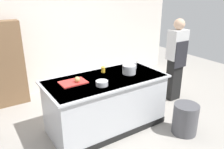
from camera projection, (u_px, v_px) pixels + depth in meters
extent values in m
plane|color=#9E9991|center=(106.00, 126.00, 3.96)|extent=(10.00, 10.00, 0.00)
cube|color=silver|center=(57.00, 25.00, 5.08)|extent=(6.40, 0.12, 3.00)
cube|color=#B7BABF|center=(106.00, 103.00, 3.80)|extent=(1.90, 0.90, 0.90)
cube|color=#B7BABF|center=(106.00, 79.00, 3.65)|extent=(1.98, 0.98, 0.03)
cube|color=black|center=(121.00, 137.00, 3.59)|extent=(1.90, 0.01, 0.10)
cube|color=red|center=(73.00, 82.00, 3.46)|extent=(0.40, 0.28, 0.02)
sphere|color=tan|center=(77.00, 79.00, 3.43)|extent=(0.09, 0.09, 0.09)
cylinder|color=#B7BABF|center=(129.00, 69.00, 3.82)|extent=(0.23, 0.23, 0.15)
cube|color=black|center=(123.00, 68.00, 3.74)|extent=(0.04, 0.02, 0.01)
cube|color=black|center=(135.00, 65.00, 3.87)|extent=(0.04, 0.02, 0.01)
cylinder|color=#99999E|center=(132.00, 65.00, 4.09)|extent=(0.18, 0.18, 0.12)
cube|color=black|center=(127.00, 64.00, 4.02)|extent=(0.04, 0.02, 0.01)
cube|color=black|center=(136.00, 62.00, 4.13)|extent=(0.04, 0.02, 0.01)
cylinder|color=#B7BABF|center=(102.00, 83.00, 3.36)|extent=(0.18, 0.18, 0.08)
cylinder|color=yellow|center=(103.00, 70.00, 3.89)|extent=(0.07, 0.07, 0.10)
cylinder|color=#4C4C51|center=(185.00, 119.00, 3.69)|extent=(0.41, 0.41, 0.51)
cube|color=black|center=(174.00, 79.00, 4.81)|extent=(0.28, 0.20, 0.90)
cube|color=silver|center=(177.00, 45.00, 4.55)|extent=(0.38, 0.24, 0.60)
sphere|color=#D3AA8C|center=(179.00, 24.00, 4.40)|extent=(0.22, 0.22, 0.22)
cube|color=#232328|center=(181.00, 55.00, 4.51)|extent=(0.34, 0.02, 0.54)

